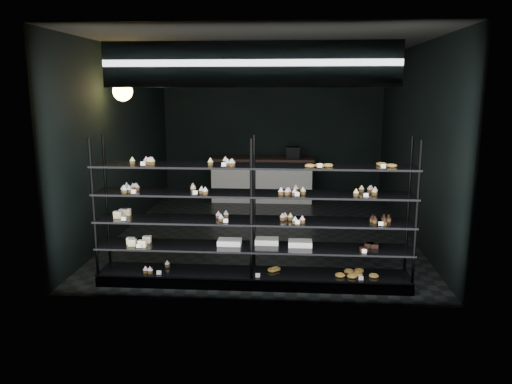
# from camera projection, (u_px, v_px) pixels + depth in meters

# --- Properties ---
(room) EXTENTS (5.01, 6.01, 3.20)m
(room) POSITION_uv_depth(u_px,v_px,m) (265.00, 142.00, 8.55)
(room) COLOR black
(room) RESTS_ON ground
(display_shelf) EXTENTS (4.00, 0.50, 1.91)m
(display_shelf) POSITION_uv_depth(u_px,v_px,m) (251.00, 237.00, 6.35)
(display_shelf) COLOR black
(display_shelf) RESTS_ON room
(signage) EXTENTS (3.30, 0.05, 0.50)m
(signage) POSITION_uv_depth(u_px,v_px,m) (250.00, 64.00, 5.46)
(signage) COLOR #0D1E43
(signage) RESTS_ON room
(pendant_lamp) EXTENTS (0.30, 0.30, 0.88)m
(pendant_lamp) POSITION_uv_depth(u_px,v_px,m) (123.00, 91.00, 7.63)
(pendant_lamp) COLOR black
(pendant_lamp) RESTS_ON room
(service_counter) EXTENTS (2.31, 0.65, 1.23)m
(service_counter) POSITION_uv_depth(u_px,v_px,m) (263.00, 179.00, 11.22)
(service_counter) COLOR silver
(service_counter) RESTS_ON room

